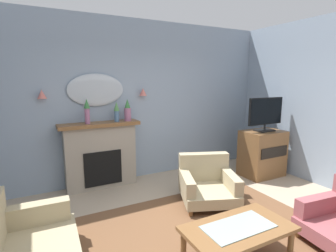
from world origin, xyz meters
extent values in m
cube|color=tan|center=(0.00, 0.00, -0.05)|extent=(6.62, 5.98, 0.10)
cube|color=#8C9EB2|center=(0.00, 2.54, 1.49)|extent=(6.62, 0.10, 2.97)
cube|color=brown|center=(0.00, 0.20, 0.01)|extent=(3.20, 2.40, 0.01)
cube|color=gray|center=(-0.71, 2.33, 0.55)|extent=(1.20, 0.28, 1.10)
cube|color=black|center=(-0.71, 2.23, 0.38)|extent=(0.64, 0.12, 0.60)
cube|color=brown|center=(-0.71, 2.31, 1.13)|extent=(1.36, 0.36, 0.06)
cylinder|color=#9E6084|center=(-0.91, 2.29, 1.29)|extent=(0.08, 0.08, 0.26)
cone|color=#38753D|center=(-0.91, 2.29, 1.50)|extent=(0.10, 0.10, 0.16)
cylinder|color=#4C7093|center=(-0.41, 2.29, 1.25)|extent=(0.08, 0.08, 0.19)
cone|color=#4C8447|center=(-0.41, 2.29, 1.43)|extent=(0.10, 0.10, 0.16)
cylinder|color=#9E6084|center=(-0.21, 2.29, 1.28)|extent=(0.12, 0.12, 0.23)
cone|color=#38753D|center=(-0.21, 2.29, 1.47)|extent=(0.10, 0.10, 0.16)
ellipsoid|color=#B2BCC6|center=(-0.71, 2.46, 1.71)|extent=(0.96, 0.06, 0.56)
cone|color=#D17066|center=(-1.56, 2.41, 1.66)|extent=(0.14, 0.14, 0.14)
cone|color=#D17066|center=(0.14, 2.41, 1.66)|extent=(0.14, 0.14, 0.14)
cube|color=brown|center=(0.03, -0.33, 0.42)|extent=(1.10, 0.60, 0.04)
cube|color=#8C9E99|center=(0.03, -0.33, 0.44)|extent=(0.72, 0.36, 0.01)
cylinder|color=brown|center=(0.52, -0.57, 0.20)|extent=(0.06, 0.06, 0.40)
cylinder|color=brown|center=(-0.46, -0.09, 0.20)|extent=(0.06, 0.06, 0.40)
cylinder|color=brown|center=(0.52, -0.09, 0.20)|extent=(0.06, 0.06, 0.40)
cube|color=tan|center=(-1.78, 0.97, 0.40)|extent=(0.76, 0.19, 0.24)
cylinder|color=brown|center=(-1.44, 0.94, 0.05)|extent=(0.07, 0.07, 0.10)
cylinder|color=brown|center=(-2.12, 0.97, 0.05)|extent=(0.07, 0.07, 0.10)
cube|color=tan|center=(0.58, 0.90, 0.18)|extent=(1.03, 1.03, 0.16)
cube|color=tan|center=(0.70, 1.22, 0.48)|extent=(0.80, 0.44, 0.45)
cube|color=tan|center=(0.26, 1.02, 0.37)|extent=(0.39, 0.72, 0.22)
cube|color=tan|center=(0.90, 0.78, 0.37)|extent=(0.39, 0.72, 0.22)
cylinder|color=brown|center=(0.14, 0.71, 0.05)|extent=(0.06, 0.06, 0.10)
cylinder|color=brown|center=(0.78, 0.46, 0.05)|extent=(0.06, 0.06, 0.10)
cylinder|color=brown|center=(0.39, 1.34, 0.05)|extent=(0.06, 0.06, 0.10)
cylinder|color=brown|center=(1.02, 1.10, 0.05)|extent=(0.06, 0.06, 0.10)
cube|color=#934C51|center=(1.36, -0.34, 0.37)|extent=(0.73, 0.22, 0.22)
cylinder|color=brown|center=(1.02, -0.30, 0.05)|extent=(0.06, 0.06, 0.10)
cube|color=brown|center=(2.26, 1.43, 0.45)|extent=(0.80, 0.56, 0.90)
cube|color=black|center=(2.26, 1.14, 0.54)|extent=(0.68, 0.02, 0.20)
cube|color=black|center=(2.26, 1.41, 0.92)|extent=(0.36, 0.24, 0.03)
cylinder|color=black|center=(2.26, 1.41, 0.98)|extent=(0.04, 0.04, 0.10)
cube|color=black|center=(2.26, 1.41, 1.29)|extent=(0.84, 0.04, 0.52)
cube|color=black|center=(2.26, 1.39, 1.29)|extent=(0.80, 0.01, 0.48)
camera|label=1|loc=(-1.68, -2.11, 1.88)|focal=27.70mm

